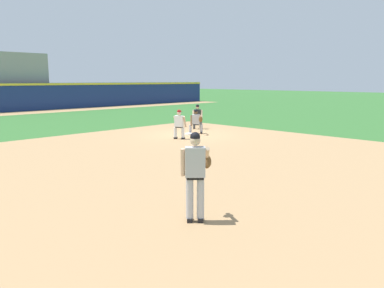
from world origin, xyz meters
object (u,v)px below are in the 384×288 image
object	(u,v)px
first_baseman	(196,120)
umpire	(198,116)
baseball	(198,156)
pitcher	(196,171)
first_base_bag	(189,134)
baserunner	(179,123)

from	to	relation	value
first_baseman	umpire	xyz separation A→B (m)	(1.57, 1.40, 0.06)
baseball	first_baseman	xyz separation A→B (m)	(4.45, 4.33, 0.69)
baseball	first_baseman	distance (m)	6.25
pitcher	first_baseman	size ratio (longest dim) A/B	1.39
first_base_bag	baseball	world-z (taller)	first_base_bag
first_base_bag	first_baseman	world-z (taller)	first_baseman
pitcher	umpire	size ratio (longest dim) A/B	1.27
first_baseman	baseball	bearing A→B (deg)	-135.76
first_baseman	umpire	world-z (taller)	umpire
first_base_bag	umpire	size ratio (longest dim) A/B	0.26
baseball	umpire	bearing A→B (deg)	43.58
first_baseman	umpire	size ratio (longest dim) A/B	0.92
first_base_bag	baserunner	distance (m)	1.71
umpire	baserunner	bearing A→B (deg)	-149.34
baseball	first_baseman	size ratio (longest dim) A/B	0.06
first_baseman	baserunner	world-z (taller)	baserunner
umpire	first_base_bag	bearing A→B (deg)	-146.54
first_baseman	baserunner	xyz separation A→B (m)	(-1.91, -0.67, 0.06)
first_base_bag	umpire	distance (m)	2.62
pitcher	baserunner	bearing A→B (deg)	48.07
baseball	pitcher	bearing A→B (deg)	-136.86
pitcher	first_baseman	bearing A→B (deg)	43.67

